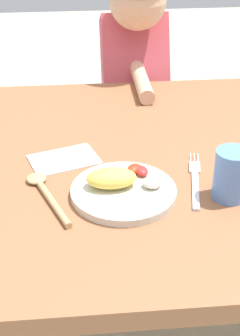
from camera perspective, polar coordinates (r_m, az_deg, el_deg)
dining_table at (r=1.24m, az=-0.63°, el=-2.43°), size 1.44×0.94×0.67m
plate at (r=1.06m, az=0.23°, el=-2.24°), size 0.22×0.22×0.06m
fork at (r=1.12m, az=8.40°, el=-1.36°), size 0.06×0.23×0.01m
spoon at (r=1.08m, az=-8.36°, el=-2.63°), size 0.10×0.21×0.01m
drinking_cup at (r=1.06m, az=12.34°, el=-0.72°), size 0.07×0.07×0.11m
person at (r=1.82m, az=1.47°, el=7.34°), size 0.22×0.46×0.99m
napkin at (r=1.19m, az=-6.27°, el=0.93°), size 0.18×0.15×0.00m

